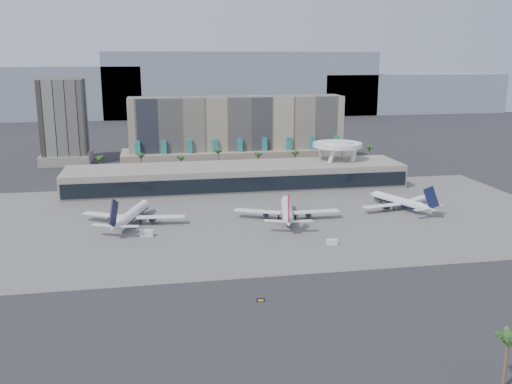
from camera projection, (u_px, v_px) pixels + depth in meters
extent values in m
plane|color=#232326|center=(287.00, 264.00, 185.74)|extent=(900.00, 900.00, 0.00)
cube|color=#5B5B59|center=(256.00, 218.00, 238.32)|extent=(260.00, 130.00, 0.06)
cube|color=gray|center=(16.00, 93.00, 596.88)|extent=(260.00, 60.00, 55.00)
cube|color=gray|center=(242.00, 84.00, 637.53)|extent=(300.00, 60.00, 70.00)
cube|color=gray|center=(408.00, 93.00, 675.80)|extent=(220.00, 60.00, 45.00)
cube|color=tan|center=(237.00, 131.00, 349.92)|extent=(130.00, 22.00, 42.00)
cube|color=tan|center=(238.00, 157.00, 351.75)|extent=(140.00, 30.00, 10.00)
cube|color=teal|center=(138.00, 156.00, 330.65)|extent=(3.00, 2.00, 18.00)
cube|color=teal|center=(164.00, 156.00, 333.30)|extent=(3.00, 2.00, 18.00)
cube|color=teal|center=(190.00, 155.00, 335.95)|extent=(3.00, 2.00, 18.00)
cube|color=teal|center=(215.00, 154.00, 338.60)|extent=(3.00, 2.00, 18.00)
cube|color=teal|center=(240.00, 153.00, 341.25)|extent=(3.00, 2.00, 18.00)
cube|color=teal|center=(265.00, 153.00, 343.90)|extent=(3.00, 2.00, 18.00)
cube|color=teal|center=(289.00, 152.00, 346.55)|extent=(3.00, 2.00, 18.00)
cube|color=teal|center=(312.00, 151.00, 349.20)|extent=(3.00, 2.00, 18.00)
cube|color=teal|center=(336.00, 150.00, 351.85)|extent=(3.00, 2.00, 18.00)
cube|color=black|center=(64.00, 122.00, 354.10)|extent=(26.00, 26.00, 52.00)
cube|color=#9C9689|center=(67.00, 158.00, 359.47)|extent=(30.00, 30.00, 6.00)
cube|color=#9C9689|center=(237.00, 177.00, 289.51)|extent=(170.00, 32.00, 12.00)
cube|color=black|center=(242.00, 185.00, 274.14)|extent=(168.00, 0.60, 7.00)
cube|color=black|center=(237.00, 163.00, 287.82)|extent=(170.00, 12.00, 2.50)
cylinder|color=white|center=(344.00, 159.00, 311.01)|extent=(6.98, 6.99, 21.89)
cylinder|color=white|center=(322.00, 160.00, 308.76)|extent=(6.98, 6.99, 21.89)
cylinder|color=white|center=(329.00, 164.00, 296.59)|extent=(6.98, 6.99, 21.89)
cylinder|color=white|center=(352.00, 163.00, 298.84)|extent=(6.98, 6.99, 21.89)
cylinder|color=white|center=(337.00, 145.00, 301.69)|extent=(26.00, 26.00, 2.20)
cylinder|color=white|center=(338.00, 142.00, 301.39)|extent=(16.00, 16.00, 1.20)
cylinder|color=brown|center=(100.00, 169.00, 310.61)|extent=(0.70, 0.70, 12.00)
sphere|color=#294C1E|center=(100.00, 158.00, 309.27)|extent=(2.80, 2.80, 2.80)
cylinder|color=brown|center=(141.00, 167.00, 314.49)|extent=(0.70, 0.70, 12.00)
sphere|color=#294C1E|center=(141.00, 157.00, 313.16)|extent=(2.80, 2.80, 2.80)
cylinder|color=brown|center=(181.00, 166.00, 318.38)|extent=(0.70, 0.70, 12.00)
sphere|color=#294C1E|center=(181.00, 156.00, 317.05)|extent=(2.80, 2.80, 2.80)
cylinder|color=brown|center=(219.00, 165.00, 322.09)|extent=(0.70, 0.70, 12.00)
sphere|color=#294C1E|center=(219.00, 155.00, 320.76)|extent=(2.80, 2.80, 2.80)
cylinder|color=brown|center=(259.00, 163.00, 326.16)|extent=(0.70, 0.70, 12.00)
sphere|color=#294C1E|center=(259.00, 153.00, 324.82)|extent=(2.80, 2.80, 2.80)
cylinder|color=brown|center=(296.00, 162.00, 330.04)|extent=(0.70, 0.70, 12.00)
sphere|color=#294C1E|center=(296.00, 152.00, 328.71)|extent=(2.80, 2.80, 2.80)
cylinder|color=brown|center=(332.00, 161.00, 333.93)|extent=(0.70, 0.70, 12.00)
sphere|color=#294C1E|center=(333.00, 151.00, 332.60)|extent=(2.80, 2.80, 2.80)
cylinder|color=brown|center=(370.00, 159.00, 338.00)|extent=(0.70, 0.70, 12.00)
sphere|color=#294C1E|center=(370.00, 150.00, 336.66)|extent=(2.80, 2.80, 2.80)
cylinder|color=white|center=(133.00, 214.00, 230.47)|extent=(12.98, 28.90, 4.25)
cylinder|color=black|center=(133.00, 214.00, 230.50)|extent=(12.72, 28.33, 4.17)
cone|color=white|center=(146.00, 203.00, 246.50)|extent=(5.52, 5.86, 4.25)
cone|color=white|center=(116.00, 226.00, 212.31)|extent=(6.99, 10.41, 4.25)
cube|color=white|center=(105.00, 215.00, 231.07)|extent=(18.71, 13.24, 0.37)
cube|color=white|center=(160.00, 217.00, 228.11)|extent=(19.48, 6.21, 0.37)
cylinder|color=black|center=(113.00, 217.00, 231.43)|extent=(3.54, 4.77, 2.34)
cylinder|color=black|center=(153.00, 219.00, 229.28)|extent=(3.54, 4.77, 2.34)
cube|color=black|center=(114.00, 213.00, 209.48)|extent=(3.48, 9.35, 11.19)
cube|color=white|center=(103.00, 225.00, 211.77)|extent=(8.67, 5.82, 0.27)
cube|color=white|center=(127.00, 226.00, 210.56)|extent=(8.78, 3.77, 0.27)
cylinder|color=black|center=(142.00, 213.00, 242.07)|extent=(0.53, 0.53, 1.70)
cylinder|color=black|center=(125.00, 221.00, 230.57)|extent=(0.74, 0.74, 1.70)
cylinder|color=black|center=(141.00, 222.00, 229.71)|extent=(0.74, 0.74, 1.70)
cylinder|color=white|center=(287.00, 209.00, 236.75)|extent=(10.40, 30.05, 4.37)
cylinder|color=black|center=(287.00, 210.00, 236.79)|extent=(10.19, 29.45, 4.28)
cone|color=white|center=(286.00, 199.00, 253.35)|extent=(5.28, 5.71, 4.37)
cone|color=white|center=(288.00, 222.00, 217.95)|extent=(6.29, 10.52, 4.37)
cube|color=white|center=(258.00, 211.00, 236.12)|extent=(19.74, 11.95, 0.38)
cube|color=white|center=(316.00, 212.00, 235.56)|extent=(19.67, 4.42, 0.38)
cylinder|color=black|center=(266.00, 213.00, 236.83)|extent=(3.25, 4.77, 2.40)
cylinder|color=black|center=(308.00, 214.00, 236.42)|extent=(3.25, 4.77, 2.40)
cube|color=maroon|center=(289.00, 208.00, 215.03)|extent=(2.57, 9.82, 11.50)
cube|color=white|center=(276.00, 221.00, 216.87)|extent=(9.03, 5.23, 0.27)
cube|color=white|center=(301.00, 221.00, 216.64)|extent=(8.88, 2.99, 0.27)
cylinder|color=black|center=(286.00, 209.00, 248.76)|extent=(0.55, 0.55, 1.75)
cylinder|color=black|center=(279.00, 217.00, 236.48)|extent=(0.76, 0.76, 1.75)
cylinder|color=black|center=(295.00, 217.00, 236.32)|extent=(0.76, 0.76, 1.75)
cylinder|color=white|center=(397.00, 201.00, 252.35)|extent=(13.53, 25.67, 3.84)
cylinder|color=black|center=(397.00, 201.00, 252.39)|extent=(13.26, 25.16, 3.76)
cone|color=white|center=(373.00, 194.00, 264.61)|extent=(5.20, 5.46, 3.84)
cone|color=white|center=(428.00, 209.00, 238.46)|extent=(6.84, 9.45, 3.84)
cube|color=white|center=(382.00, 206.00, 246.13)|extent=(17.69, 6.90, 0.34)
cube|color=white|center=(415.00, 199.00, 257.28)|extent=(16.42, 12.93, 0.34)
cylinder|color=black|center=(386.00, 207.00, 248.27)|extent=(3.42, 4.35, 2.11)
cylinder|color=black|center=(410.00, 202.00, 256.37)|extent=(3.42, 4.35, 2.11)
cube|color=black|center=(431.00, 198.00, 236.12)|extent=(3.77, 8.24, 10.11)
cube|color=white|center=(422.00, 209.00, 235.29)|extent=(7.96, 3.96, 0.24)
cube|color=white|center=(436.00, 206.00, 239.85)|extent=(7.69, 5.71, 0.24)
cylinder|color=black|center=(380.00, 202.00, 261.32)|extent=(0.48, 0.48, 1.54)
cylinder|color=black|center=(394.00, 208.00, 250.58)|extent=(0.67, 0.67, 1.54)
cylinder|color=black|center=(404.00, 206.00, 253.82)|extent=(0.67, 0.67, 1.54)
cube|color=silver|center=(147.00, 233.00, 213.69)|extent=(4.99, 2.69, 2.37)
cube|color=white|center=(332.00, 242.00, 204.38)|extent=(3.77, 2.19, 1.92)
cube|color=black|center=(261.00, 300.00, 157.08)|extent=(2.18, 0.41, 0.99)
cube|color=gold|center=(261.00, 300.00, 156.91)|extent=(1.58, 0.13, 0.59)
cylinder|color=black|center=(258.00, 301.00, 156.99)|extent=(0.12, 0.12, 0.59)
cylinder|color=black|center=(263.00, 300.00, 157.26)|extent=(0.12, 0.12, 0.59)
cylinder|color=brown|center=(506.00, 363.00, 114.77)|extent=(0.70, 0.70, 11.79)
sphere|color=#294C1E|center=(508.00, 337.00, 113.46)|extent=(2.80, 2.80, 2.80)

